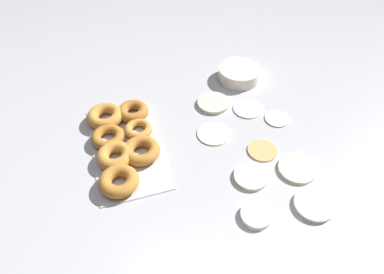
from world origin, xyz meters
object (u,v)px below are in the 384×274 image
(pancake_4, at_px, (262,150))
(pancake_8, at_px, (256,215))
(donut_tray, at_px, (122,141))
(pancake_0, at_px, (213,103))
(pancake_1, at_px, (214,133))
(pancake_3, at_px, (297,169))
(pancake_2, at_px, (277,118))
(pancake_6, at_px, (314,205))
(batter_bowl, at_px, (239,74))
(pancake_5, at_px, (248,108))
(pancake_7, at_px, (251,176))

(pancake_4, distance_m, pancake_8, 0.23)
(pancake_8, distance_m, donut_tray, 0.45)
(pancake_0, distance_m, donut_tray, 0.34)
(pancake_0, bearing_deg, pancake_1, -19.17)
(pancake_8, bearing_deg, pancake_3, 120.55)
(pancake_2, bearing_deg, pancake_6, -10.85)
(pancake_3, height_order, pancake_4, same)
(pancake_1, distance_m, batter_bowl, 0.31)
(pancake_1, xyz_separation_m, pancake_2, (-0.00, 0.22, 0.00))
(pancake_6, relative_size, batter_bowl, 0.68)
(pancake_1, height_order, pancake_5, same)
(pancake_5, relative_size, pancake_7, 1.00)
(pancake_5, distance_m, pancake_7, 0.29)
(donut_tray, bearing_deg, pancake_6, 50.46)
(donut_tray, bearing_deg, pancake_0, 106.65)
(pancake_0, bearing_deg, pancake_4, 15.57)
(pancake_0, xyz_separation_m, pancake_3, (0.34, 0.13, -0.00))
(pancake_2, xyz_separation_m, batter_bowl, (-0.24, -0.03, 0.02))
(pancake_1, bearing_deg, pancake_5, 117.05)
(pancake_7, xyz_separation_m, donut_tray, (-0.23, -0.32, 0.01))
(pancake_0, distance_m, pancake_2, 0.22)
(pancake_5, distance_m, donut_tray, 0.43)
(pancake_3, distance_m, donut_tray, 0.52)
(pancake_8, height_order, batter_bowl, batter_bowl)
(pancake_7, bearing_deg, pancake_2, 137.00)
(pancake_6, relative_size, donut_tray, 0.27)
(donut_tray, bearing_deg, pancake_5, 95.24)
(pancake_3, relative_size, batter_bowl, 0.70)
(pancake_8, relative_size, donut_tray, 0.21)
(pancake_7, height_order, pancake_8, pancake_8)
(pancake_4, relative_size, donut_tray, 0.23)
(pancake_1, distance_m, pancake_2, 0.22)
(pancake_0, bearing_deg, pancake_3, 21.02)
(pancake_1, distance_m, pancake_4, 0.16)
(pancake_2, height_order, donut_tray, donut_tray)
(pancake_5, distance_m, pancake_6, 0.40)
(pancake_4, height_order, donut_tray, donut_tray)
(pancake_3, height_order, pancake_5, same)
(pancake_7, bearing_deg, pancake_5, 157.98)
(pancake_4, xyz_separation_m, donut_tray, (-0.15, -0.40, 0.01))
(pancake_8, bearing_deg, pancake_0, 174.26)
(pancake_2, distance_m, pancake_5, 0.10)
(pancake_4, bearing_deg, pancake_2, 136.51)
(pancake_3, height_order, batter_bowl, batter_bowl)
(pancake_5, height_order, donut_tray, donut_tray)
(pancake_1, relative_size, pancake_4, 1.18)
(pancake_0, relative_size, batter_bowl, 0.71)
(pancake_1, xyz_separation_m, pancake_4, (0.11, 0.12, 0.00))
(pancake_2, distance_m, pancake_3, 0.21)
(pancake_4, relative_size, pancake_6, 0.85)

